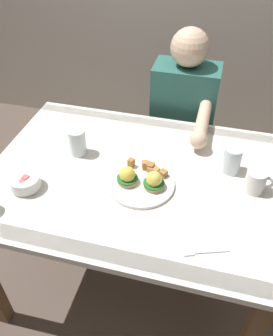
# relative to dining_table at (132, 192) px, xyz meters

# --- Properties ---
(ground_plane) EXTENTS (6.00, 6.00, 0.00)m
(ground_plane) POSITION_rel_dining_table_xyz_m (0.00, 0.00, -0.63)
(ground_plane) COLOR brown
(dining_table) EXTENTS (1.20, 0.90, 0.74)m
(dining_table) POSITION_rel_dining_table_xyz_m (0.00, 0.00, 0.00)
(dining_table) COLOR white
(dining_table) RESTS_ON ground_plane
(eggs_benedict_plate) EXTENTS (0.27, 0.27, 0.09)m
(eggs_benedict_plate) POSITION_rel_dining_table_xyz_m (0.05, -0.05, 0.13)
(eggs_benedict_plate) COLOR white
(eggs_benedict_plate) RESTS_ON dining_table
(fruit_bowl) EXTENTS (0.12, 0.12, 0.06)m
(fruit_bowl) POSITION_rel_dining_table_xyz_m (-0.38, -0.18, 0.14)
(fruit_bowl) COLOR white
(fruit_bowl) RESTS_ON dining_table
(coffee_mug) EXTENTS (0.11, 0.08, 0.09)m
(coffee_mug) POSITION_rel_dining_table_xyz_m (0.49, 0.03, 0.16)
(coffee_mug) COLOR white
(coffee_mug) RESTS_ON dining_table
(fork) EXTENTS (0.15, 0.07, 0.00)m
(fork) POSITION_rel_dining_table_xyz_m (0.33, -0.31, 0.11)
(fork) COLOR silver
(fork) RESTS_ON dining_table
(water_glass_far) EXTENTS (0.07, 0.07, 0.12)m
(water_glass_far) POSITION_rel_dining_table_xyz_m (0.39, 0.13, 0.16)
(water_glass_far) COLOR silver
(water_glass_far) RESTS_ON dining_table
(water_glass_extra) EXTENTS (0.07, 0.07, 0.12)m
(water_glass_extra) POSITION_rel_dining_table_xyz_m (-0.26, 0.08, 0.16)
(water_glass_extra) COLOR silver
(water_glass_extra) RESTS_ON dining_table
(diner_person) EXTENTS (0.34, 0.54, 1.14)m
(diner_person) POSITION_rel_dining_table_xyz_m (0.13, 0.60, 0.02)
(diner_person) COLOR #33333D
(diner_person) RESTS_ON ground_plane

